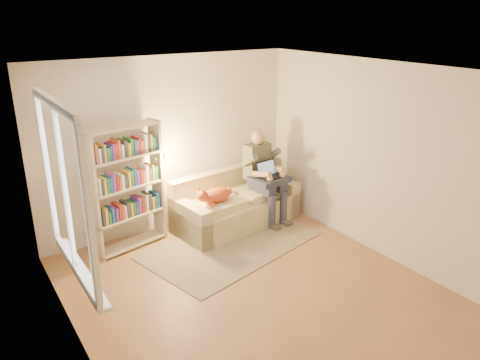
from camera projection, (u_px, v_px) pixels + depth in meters
floor at (255, 291)px, 5.61m from camera, size 4.50×4.50×0.00m
ceiling at (258, 71)px, 4.72m from camera, size 4.00×4.50×0.02m
wall_left at (71, 236)px, 4.14m from camera, size 0.02×4.50×2.60m
wall_right at (379, 161)px, 6.20m from camera, size 0.02×4.50×2.60m
wall_back at (169, 145)px, 6.94m from camera, size 4.00×0.02×2.60m
wall_front at (434, 285)px, 3.40m from camera, size 4.00×0.02×2.60m
window at (70, 219)px, 4.30m from camera, size 0.12×1.52×1.69m
sofa at (235, 206)px, 7.31m from camera, size 2.03×1.10×0.83m
person at (263, 171)px, 7.29m from camera, size 0.47×0.69×1.45m
cat at (215, 195)px, 6.81m from camera, size 0.72×0.31×0.27m
blanket at (270, 179)px, 7.23m from camera, size 0.60×0.51×0.09m
laptop at (269, 173)px, 7.20m from camera, size 0.40×0.33×0.32m
bookshelf at (127, 182)px, 6.35m from camera, size 1.21×0.48×1.77m
rug at (231, 245)px, 6.71m from camera, size 2.69×1.95×0.01m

